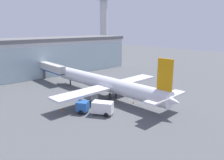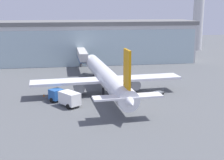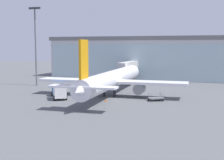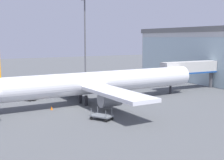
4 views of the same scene
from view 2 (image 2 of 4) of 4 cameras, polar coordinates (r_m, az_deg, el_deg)
ground at (r=60.86m, az=1.19°, el=-3.44°), size 240.00×240.00×0.00m
terminal_building at (r=99.87m, az=-3.93°, el=7.02°), size 66.20×18.01×12.99m
jet_bridge at (r=86.57m, az=-5.50°, el=4.56°), size 2.65×14.37×5.73m
airplane at (r=64.35m, az=-1.07°, el=0.54°), size 30.77×40.11×11.19m
catering_truck at (r=57.46m, az=-8.57°, el=-3.10°), size 5.81×7.32×2.65m
baggage_cart at (r=63.87m, az=8.20°, el=-2.29°), size 3.22×2.74×1.50m
safety_cone_nose at (r=58.13m, az=1.44°, el=-3.98°), size 0.36×0.36×0.55m
safety_cone_wingtip at (r=63.77m, az=-12.35°, el=-2.70°), size 0.36×0.36×0.55m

